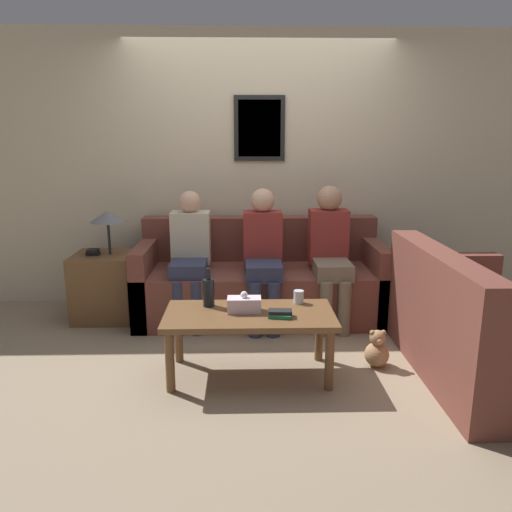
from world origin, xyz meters
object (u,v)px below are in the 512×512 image
wine_bottle (209,292)px  teddy_bear (377,350)px  coffee_table (249,321)px  person_left (190,252)px  person_right (330,249)px  person_middle (263,251)px  couch_side (477,332)px  drinking_glass (299,297)px  couch_main (261,283)px

wine_bottle → teddy_bear: bearing=-1.8°
coffee_table → teddy_bear: 0.97m
coffee_table → person_left: (-0.51, 1.06, 0.24)m
wine_bottle → person_right: (1.01, 0.88, 0.11)m
person_middle → couch_side: bearing=-36.1°
coffee_table → drinking_glass: size_ratio=12.29×
wine_bottle → teddy_bear: 1.29m
person_middle → couch_main: bearing=93.7°
coffee_table → drinking_glass: drinking_glass is taller
couch_side → teddy_bear: 0.69m
couch_side → wine_bottle: (-1.85, 0.19, 0.25)m
wine_bottle → person_right: size_ratio=0.23×
couch_main → couch_side: bearing=-40.6°
person_middle → coffee_table: bearing=-97.5°
couch_side → wine_bottle: 1.88m
drinking_glass → teddy_bear: size_ratio=0.34×
person_left → person_right: 1.23m
drinking_glass → person_middle: 0.86m
person_left → person_right: person_right is taller
coffee_table → person_right: (0.72, 1.03, 0.27)m
couch_side → person_right: person_right is taller
teddy_bear → person_right: bearing=102.3°
person_middle → person_right: size_ratio=0.98×
drinking_glass → person_left: bearing=135.1°
person_left → couch_main: bearing=13.3°
couch_main → teddy_bear: couch_main is taller
wine_bottle → drinking_glass: 0.65m
couch_side → teddy_bear: bearing=77.1°
person_right → person_left: bearing=178.9°
couch_side → teddy_bear: (-0.65, 0.15, -0.19)m
couch_side → drinking_glass: size_ratio=17.10×
couch_side → coffee_table: size_ratio=1.39×
drinking_glass → person_left: (-0.86, 0.86, 0.13)m
drinking_glass → person_right: bearing=66.4°
couch_main → wine_bottle: (-0.41, -1.06, 0.25)m
person_left → person_middle: bearing=-4.2°
wine_bottle → person_middle: bearing=64.1°
teddy_bear → wine_bottle: bearing=178.2°
person_middle → teddy_bear: size_ratio=4.28×
couch_main → couch_side: 1.91m
person_middle → drinking_glass: bearing=-74.6°
couch_side → coffee_table: bearing=88.6°
couch_main → drinking_glass: couch_main is taller
person_right → teddy_bear: (0.20, -0.92, -0.55)m
coffee_table → person_right: size_ratio=0.96×
couch_main → wine_bottle: couch_main is taller
drinking_glass → person_left: size_ratio=0.08×
drinking_glass → teddy_bear: (0.57, -0.08, -0.38)m
person_left → person_right: bearing=-1.1°
teddy_bear → couch_main: bearing=126.3°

